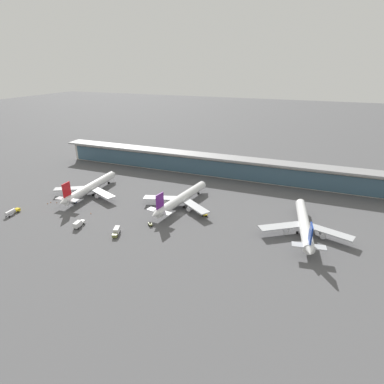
% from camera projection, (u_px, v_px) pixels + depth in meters
% --- Properties ---
extents(ground_plane, '(1200.00, 1200.00, 0.00)m').
position_uv_depth(ground_plane, '(181.00, 214.00, 165.50)').
color(ground_plane, '#515154').
extents(airliner_left_stand, '(42.81, 55.69, 14.83)m').
position_uv_depth(airliner_left_stand, '(90.00, 187.00, 188.80)').
color(airliner_left_stand, white).
rests_on(airliner_left_stand, ground).
extents(airliner_centre_stand, '(42.28, 55.55, 14.83)m').
position_uv_depth(airliner_centre_stand, '(181.00, 199.00, 173.45)').
color(airliner_centre_stand, white).
rests_on(airliner_centre_stand, ground).
extents(airliner_right_stand, '(42.49, 55.67, 14.83)m').
position_uv_depth(airliner_right_stand, '(304.00, 224.00, 145.80)').
color(airliner_right_stand, white).
rests_on(airliner_right_stand, ground).
extents(service_truck_near_nose_blue, '(3.14, 2.23, 2.05)m').
position_uv_depth(service_truck_near_nose_blue, '(74.00, 202.00, 178.83)').
color(service_truck_near_nose_blue, '#234C9E').
rests_on(service_truck_near_nose_blue, ground).
extents(service_truck_under_wing_olive, '(4.68, 7.65, 3.10)m').
position_uv_depth(service_truck_under_wing_olive, '(116.00, 231.00, 145.72)').
color(service_truck_under_wing_olive, olive).
rests_on(service_truck_under_wing_olive, ground).
extents(service_truck_mid_apron_yellow, '(3.09, 2.12, 2.05)m').
position_uv_depth(service_truck_mid_apron_yellow, '(205.00, 215.00, 163.36)').
color(service_truck_mid_apron_yellow, yellow).
rests_on(service_truck_mid_apron_yellow, ground).
extents(service_truck_by_tail_yellow, '(3.01, 8.74, 2.95)m').
position_uv_depth(service_truck_by_tail_yellow, '(12.00, 212.00, 164.71)').
color(service_truck_by_tail_yellow, yellow).
rests_on(service_truck_by_tail_yellow, ground).
extents(service_truck_on_taxiway_olive, '(3.22, 3.23, 2.05)m').
position_uv_depth(service_truck_on_taxiway_olive, '(150.00, 224.00, 153.77)').
color(service_truck_on_taxiway_olive, olive).
rests_on(service_truck_on_taxiway_olive, ground).
extents(service_truck_at_far_stand_white, '(3.16, 7.52, 3.10)m').
position_uv_depth(service_truck_at_far_stand_white, '(78.00, 224.00, 152.36)').
color(service_truck_at_far_stand_white, silver).
rests_on(service_truck_at_far_stand_white, ground).
extents(terminal_building, '(250.26, 12.80, 15.20)m').
position_uv_depth(terminal_building, '(218.00, 165.00, 219.15)').
color(terminal_building, beige).
rests_on(terminal_building, ground).
extents(safety_cone_alpha, '(0.62, 0.62, 0.70)m').
position_uv_depth(safety_cone_alpha, '(48.00, 203.00, 177.69)').
color(safety_cone_alpha, orange).
rests_on(safety_cone_alpha, ground).
extents(safety_cone_bravo, '(0.62, 0.62, 0.70)m').
position_uv_depth(safety_cone_bravo, '(51.00, 202.00, 179.21)').
color(safety_cone_bravo, orange).
rests_on(safety_cone_bravo, ground).
extents(safety_cone_charlie, '(0.62, 0.62, 0.70)m').
position_uv_depth(safety_cone_charlie, '(91.00, 213.00, 165.93)').
color(safety_cone_charlie, orange).
rests_on(safety_cone_charlie, ground).
extents(safety_cone_delta, '(0.62, 0.62, 0.70)m').
position_uv_depth(safety_cone_delta, '(57.00, 203.00, 178.89)').
color(safety_cone_delta, orange).
rests_on(safety_cone_delta, ground).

